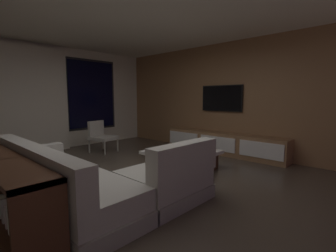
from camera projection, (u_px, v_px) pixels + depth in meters
name	position (u px, v px, depth m)	size (l,w,h in m)	color
floor	(136.00, 184.00, 3.86)	(9.20, 9.20, 0.00)	#473D33
back_wall_with_window	(42.00, 99.00, 6.12)	(6.60, 0.30, 2.70)	beige
media_wall	(233.00, 98.00, 5.91)	(0.12, 7.80, 2.70)	#8E6642
ceiling	(133.00, 6.00, 3.54)	(8.20, 8.20, 0.00)	beige
sectional_couch	(92.00, 182.00, 3.09)	(1.98, 2.50, 0.82)	gray
coffee_table	(182.00, 159.00, 4.65)	(1.16, 1.16, 0.36)	#462718
book_stack_on_coffee_table	(183.00, 152.00, 4.41)	(0.28, 0.22, 0.06)	#3BC9C5
accent_chair_near_window	(101.00, 135.00, 6.12)	(0.67, 0.69, 0.78)	#B2ADA0
media_console	(224.00, 144.00, 5.87)	(0.46, 3.10, 0.52)	#8E6642
mounted_tv	(222.00, 98.00, 6.01)	(0.05, 1.11, 0.64)	black
console_table_behind_couch	(4.00, 191.00, 2.51)	(0.40, 2.10, 0.74)	#462718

